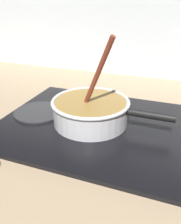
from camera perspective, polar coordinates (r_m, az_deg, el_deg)
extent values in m
cube|color=#9E8466|center=(0.61, -11.62, -13.57)|extent=(2.40, 1.60, 0.04)
cube|color=silver|center=(1.21, 7.97, 21.82)|extent=(2.40, 0.02, 0.55)
cube|color=black|center=(0.74, 0.00, -2.89)|extent=(0.56, 0.48, 0.01)
torus|color=#592D0C|center=(0.73, 0.00, -2.21)|extent=(0.19, 0.19, 0.01)
cylinder|color=#262628|center=(0.81, -12.61, 0.02)|extent=(0.17, 0.17, 0.01)
cylinder|color=silver|center=(0.72, 0.00, 0.00)|extent=(0.23, 0.23, 0.07)
cylinder|color=olive|center=(0.72, 0.00, 0.29)|extent=(0.22, 0.22, 0.07)
torus|color=silver|center=(0.70, 0.00, 2.59)|extent=(0.24, 0.24, 0.01)
cylinder|color=black|center=(0.68, 14.62, -0.76)|extent=(0.13, 0.02, 0.02)
cylinder|color=#EDD88C|center=(0.72, 1.54, 2.39)|extent=(0.03, 0.03, 0.01)
cylinder|color=#EDD88C|center=(0.65, 0.96, -0.35)|extent=(0.03, 0.03, 0.01)
cylinder|color=#E5CC7A|center=(0.77, -3.01, 3.93)|extent=(0.03, 0.03, 0.01)
cylinder|color=#E5CC7A|center=(0.68, 3.45, 0.76)|extent=(0.03, 0.03, 0.01)
cylinder|color=beige|center=(0.73, -2.97, 2.40)|extent=(0.03, 0.03, 0.01)
cylinder|color=#E5CC7A|center=(0.70, -0.07, 1.36)|extent=(0.03, 0.03, 0.01)
cylinder|color=#EDD88C|center=(0.70, -6.94, 1.46)|extent=(0.03, 0.03, 0.01)
cylinder|color=beige|center=(0.76, 5.26, 3.54)|extent=(0.03, 0.03, 0.01)
cylinder|color=maroon|center=(0.64, 1.63, 9.03)|extent=(0.11, 0.06, 0.22)
cube|color=brown|center=(0.71, -1.46, 1.58)|extent=(0.05, 0.04, 0.01)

